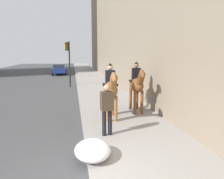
% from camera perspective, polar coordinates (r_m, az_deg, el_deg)
% --- Properties ---
extents(sidewalk_slab, '(120.00, 3.42, 0.12)m').
position_cam_1_polar(sidewalk_slab, '(5.37, 14.11, -21.33)').
color(sidewalk_slab, gray).
rests_on(sidewalk_slab, ground).
extents(mounted_horse_near, '(2.15, 0.62, 2.29)m').
position_cam_1_polar(mounted_horse_near, '(8.71, -0.36, 0.28)').
color(mounted_horse_near, brown).
rests_on(mounted_horse_near, sidewalk_slab).
extents(mounted_horse_far, '(2.15, 0.64, 2.31)m').
position_cam_1_polar(mounted_horse_far, '(9.84, 6.58, 1.39)').
color(mounted_horse_far, brown).
rests_on(mounted_horse_far, sidewalk_slab).
extents(pedestrian_greeting, '(0.32, 0.44, 1.70)m').
position_cam_1_polar(pedestrian_greeting, '(6.98, -1.34, -4.52)').
color(pedestrian_greeting, black).
rests_on(pedestrian_greeting, sidewalk_slab).
extents(car_far_lane, '(4.54, 2.00, 1.44)m').
position_cam_1_polar(car_far_lane, '(30.14, -13.86, 5.30)').
color(car_far_lane, navy).
rests_on(car_far_lane, ground).
extents(traffic_light_near_curb, '(0.20, 0.44, 3.79)m').
position_cam_1_polar(traffic_light_near_curb, '(18.53, -11.54, 8.53)').
color(traffic_light_near_curb, black).
rests_on(traffic_light_near_curb, ground).
extents(snow_pile_near, '(1.20, 0.93, 0.42)m').
position_cam_1_polar(snow_pile_near, '(5.78, -5.19, -15.70)').
color(snow_pile_near, white).
rests_on(snow_pile_near, sidewalk_slab).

